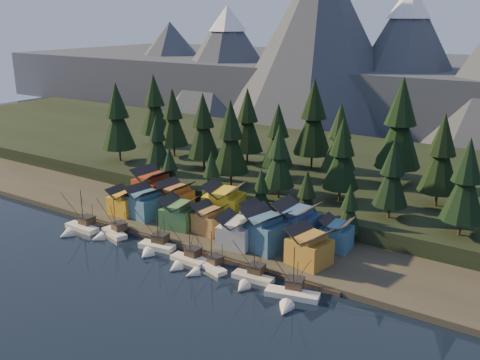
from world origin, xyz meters
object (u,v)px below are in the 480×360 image
Objects in this scene: boat_4 at (206,263)px; house_front_1 at (145,201)px; boat_5 at (251,273)px; house_front_0 at (124,200)px; boat_3 at (185,255)px; house_back_0 at (153,185)px; boat_0 at (78,223)px; boat_1 at (110,228)px; house_back_1 at (175,197)px; boat_2 at (154,241)px; boat_6 at (291,290)px.

house_front_1 is (-32.44, 14.78, 4.31)m from boat_4.
boat_5 reaches higher than boat_4.
house_front_1 reaches higher than house_front_0.
house_front_0 is at bearing 160.16° from boat_3.
boat_4 is at bearing -15.17° from house_front_1.
boat_5 is 1.07× the size of house_back_0.
house_back_0 is (-6.10, 9.99, 0.98)m from house_front_1.
house_front_0 is at bearing 77.19° from boat_0.
boat_3 reaches higher than house_front_0.
boat_0 is 14.83m from house_front_0.
boat_1 is at bearing 15.52° from boat_0.
boat_5 is 55.85m from house_back_0.
boat_5 is 1.22× the size of house_back_1.
boat_1 is 27.34m from boat_3.
house_back_0 reaches higher than boat_4.
boat_2 reaches higher than boat_6.
boat_3 is 1.06× the size of house_back_0.
boat_0 reaches higher than boat_6.
house_front_1 is at bearing 152.79° from boat_3.
house_front_1 is at bearing 130.28° from boat_2.
boat_2 is 31.68m from house_back_0.
boat_4 is at bearing 2.13° from boat_0.
house_back_0 reaches higher than boat_0.
boat_6 reaches higher than boat_1.
boat_5 is 1.48× the size of house_front_0.
boat_0 is 25.89m from boat_2.
boat_4 is (33.33, -1.90, -0.52)m from boat_1.
boat_6 reaches higher than boat_3.
house_back_0 reaches higher than house_back_1.
boat_4 is at bearing -33.70° from house_back_1.
boat_4 is (43.17, 0.59, -0.59)m from boat_0.
boat_3 is at bearing 12.62° from boat_1.
house_back_1 is at bearing 107.50° from boat_2.
boat_0 reaches higher than boat_1.
boat_6 is 1.29× the size of house_front_1.
boat_5 is 44.47m from house_back_1.
house_front_0 is 7.33m from house_front_1.
boat_4 is at bearing -27.47° from house_back_0.
boat_2 is 40.35m from boat_6.
house_front_1 is 0.91× the size of house_back_0.
boat_1 is 1.11× the size of house_back_0.
boat_5 is (54.89, 1.49, -0.28)m from boat_0.
boat_3 is 30.77m from house_back_1.
boat_2 is at bearing -31.77° from house_front_1.
house_front_0 is (-51.33, 12.59, 3.30)m from boat_5.
boat_3 is 0.90× the size of boat_6.
boat_2 reaches higher than house_front_0.
boat_4 is (17.38, -1.64, -0.71)m from boat_2.
boat_1 reaches higher than house_front_1.
boat_4 is at bearing -179.50° from boat_5.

